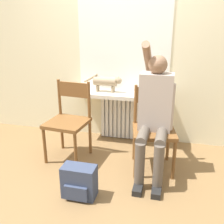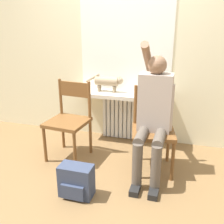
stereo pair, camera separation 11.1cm
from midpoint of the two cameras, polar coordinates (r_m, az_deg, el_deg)
ground_plane at (r=2.80m, az=-2.27°, el=-15.22°), size 12.00×12.00×0.00m
wall_with_window at (r=3.50m, az=4.04°, el=15.46°), size 7.00×0.06×2.70m
radiator at (r=3.64m, az=3.40°, el=-1.05°), size 0.59×0.08×0.63m
windowsill at (r=3.43m, az=3.08°, el=3.68°), size 1.26×0.32×0.05m
window_glass at (r=3.47m, az=3.89°, el=14.51°), size 1.21×0.01×1.22m
chair_left at (r=3.13m, az=-8.33°, el=-1.53°), size 0.49×0.49×0.92m
chair_right at (r=2.88m, az=10.01°, el=-3.51°), size 0.53×0.53×0.92m
person at (r=2.70m, az=10.20°, el=0.02°), size 0.36×0.96×1.40m
cat at (r=3.46m, az=0.06°, el=6.67°), size 0.52×0.12×0.24m
backpack at (r=2.57m, az=-6.53°, el=-14.75°), size 0.32×0.20×0.32m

